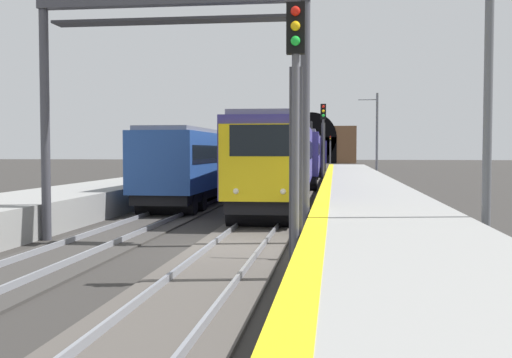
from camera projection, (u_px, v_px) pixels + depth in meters
ground_plane at (237, 250)px, 17.09m from camera, size 320.00×320.00×0.00m
platform_right at (385, 233)px, 16.55m from camera, size 112.00×4.04×1.09m
platform_right_edge_strip at (319, 212)px, 16.75m from camera, size 112.00×0.50×0.01m
track_main_line at (237, 248)px, 17.09m from camera, size 160.00×2.66×0.21m
track_adjacent_line at (90, 245)px, 17.63m from camera, size 160.00×2.81×0.21m
train_main_approaching at (307, 154)px, 59.48m from camera, size 78.54×3.27×5.06m
train_adjacent_platform at (257, 157)px, 55.34m from camera, size 62.66×2.89×4.66m
railway_signal_near at (296, 116)px, 12.75m from camera, size 0.39×0.38×5.79m
railway_signal_mid at (323, 139)px, 42.33m from camera, size 0.39×0.38×5.93m
railway_signal_far at (330, 148)px, 104.74m from camera, size 0.39×0.38×5.18m
overhead_signal_gantry at (171, 58)px, 18.19m from camera, size 0.70×8.19×7.37m
tunnel_portal at (312, 145)px, 128.88m from camera, size 2.42×18.40×10.59m
catenary_mast_near at (487, 105)px, 15.38m from camera, size 0.22×2.07×7.59m
catenary_mast_far at (377, 136)px, 56.05m from camera, size 0.22×1.83×7.94m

